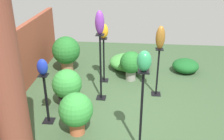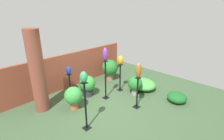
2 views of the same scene
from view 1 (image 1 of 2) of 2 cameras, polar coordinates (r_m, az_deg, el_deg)
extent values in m
plane|color=#385133|center=(5.37, 2.32, -7.97)|extent=(8.00, 8.00, 0.00)
cube|color=brown|center=(5.60, -21.28, -0.19)|extent=(5.60, 0.12, 1.41)
cylinder|color=brown|center=(3.69, -21.93, -2.95)|extent=(0.44, 0.44, 2.59)
cube|color=black|center=(3.96, 6.38, -9.36)|extent=(0.04, 0.04, 1.39)
cube|color=black|center=(3.62, 6.89, -0.32)|extent=(0.16, 0.16, 0.02)
cube|color=black|center=(5.09, -13.56, -10.69)|extent=(0.20, 0.20, 0.01)
cube|color=black|center=(4.84, -14.11, -6.12)|extent=(0.04, 0.04, 0.96)
cube|color=black|center=(4.62, -14.70, -1.09)|extent=(0.16, 0.16, 0.01)
cube|color=black|center=(6.38, -1.73, -2.24)|extent=(0.20, 0.20, 0.01)
cube|color=black|center=(6.16, -1.79, 2.15)|extent=(0.04, 0.04, 1.07)
cube|color=black|center=(5.98, -1.85, 6.85)|extent=(0.16, 0.16, 0.02)
cube|color=black|center=(5.88, 9.52, -5.15)|extent=(0.20, 0.20, 0.01)
cube|color=black|center=(5.64, 9.89, -0.52)|extent=(0.04, 0.04, 1.06)
cube|color=black|center=(5.44, 10.28, 4.47)|extent=(0.16, 0.16, 0.02)
cube|color=black|center=(5.66, -2.36, -6.05)|extent=(0.20, 0.20, 0.01)
cube|color=black|center=(5.33, -2.49, 0.44)|extent=(0.04, 0.04, 1.42)
cube|color=black|center=(5.09, -2.64, 7.67)|extent=(0.16, 0.16, 0.02)
ellipsoid|color=#2D9356|center=(3.56, 7.02, 1.95)|extent=(0.19, 0.20, 0.30)
ellipsoid|color=#192D9E|center=(4.56, -14.91, 0.63)|extent=(0.17, 0.19, 0.29)
ellipsoid|color=orange|center=(5.92, -1.88, 8.50)|extent=(0.20, 0.22, 0.34)
ellipsoid|color=brown|center=(5.36, 10.48, 6.96)|extent=(0.17, 0.19, 0.48)
ellipsoid|color=#6B2D8C|center=(5.02, -2.69, 10.28)|extent=(0.18, 0.18, 0.46)
cylinder|color=gray|center=(6.40, 4.08, -1.14)|extent=(0.24, 0.24, 0.23)
sphere|color=#236B28|center=(6.26, 4.18, 1.68)|extent=(0.53, 0.53, 0.53)
cylinder|color=#936B4C|center=(6.94, -9.70, 0.87)|extent=(0.31, 0.31, 0.27)
sphere|color=#236B28|center=(6.78, -9.96, 4.25)|extent=(0.71, 0.71, 0.71)
cylinder|color=#2D2D33|center=(5.45, -9.50, -6.42)|extent=(0.39, 0.39, 0.23)
sphere|color=#338C38|center=(5.27, -9.77, -3.01)|extent=(0.59, 0.59, 0.59)
cylinder|color=#B25B38|center=(4.67, -7.60, -12.24)|extent=(0.26, 0.26, 0.22)
sphere|color=#338C38|center=(4.46, -7.86, -8.55)|extent=(0.58, 0.58, 0.58)
ellipsoid|color=#479942|center=(6.91, 3.89, 1.71)|extent=(0.91, 1.06, 0.41)
ellipsoid|color=#195923|center=(7.01, 15.70, 0.89)|extent=(0.64, 0.67, 0.35)
camera|label=2|loc=(3.50, 83.44, 8.73)|focal=28.00mm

